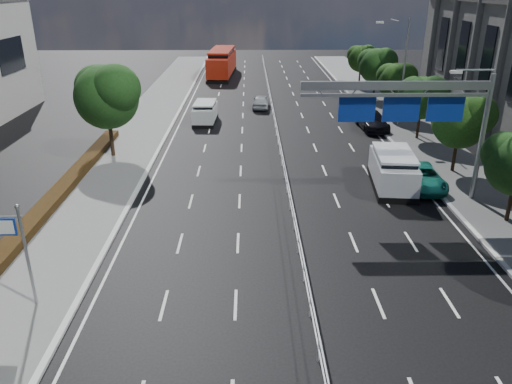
{
  "coord_description": "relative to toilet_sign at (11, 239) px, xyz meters",
  "views": [
    {
      "loc": [
        -2.25,
        -16.24,
        11.59
      ],
      "look_at": [
        -1.92,
        5.62,
        2.4
      ],
      "focal_mm": 35.0,
      "sensor_mm": 36.0,
      "label": 1
    }
  ],
  "objects": [
    {
      "name": "parked_car_dark",
      "position": [
        19.25,
        25.27,
        -2.21
      ],
      "size": [
        2.34,
        5.18,
        1.47
      ],
      "primitive_type": "imported",
      "rotation": [
        0.0,
        0.0,
        0.05
      ],
      "color": "black",
      "rests_on": "ground"
    },
    {
      "name": "near_car_silver",
      "position": [
        9.95,
        33.07,
        -2.28
      ],
      "size": [
        1.92,
        4.05,
        1.34
      ],
      "primitive_type": "imported",
      "rotation": [
        0.0,
        0.0,
        3.05
      ],
      "color": "#ADB1B5",
      "rests_on": "ground"
    },
    {
      "name": "kerb_near",
      "position": [
        1.95,
        0.0,
        -2.87
      ],
      "size": [
        0.25,
        140.0,
        0.15
      ],
      "primitive_type": "cube",
      "color": "silver",
      "rests_on": "ground"
    },
    {
      "name": "parked_car_teal",
      "position": [
        19.25,
        12.0,
        -2.28
      ],
      "size": [
        2.35,
        4.85,
        1.33
      ],
      "primitive_type": "imported",
      "rotation": [
        0.0,
        0.0,
        -0.03
      ],
      "color": "#197467",
      "rests_on": "ground"
    },
    {
      "name": "far_tree_h",
      "position": [
        22.2,
        44.48,
        0.48
      ],
      "size": [
        3.41,
        3.18,
        4.91
      ],
      "color": "black",
      "rests_on": "ground"
    },
    {
      "name": "far_tree_f",
      "position": [
        22.2,
        29.48,
        0.55
      ],
      "size": [
        3.52,
        3.28,
        5.02
      ],
      "color": "black",
      "rests_on": "ground"
    },
    {
      "name": "toilet_sign",
      "position": [
        0.0,
        0.0,
        0.0
      ],
      "size": [
        1.62,
        0.18,
        4.34
      ],
      "color": "gray",
      "rests_on": "ground"
    },
    {
      "name": "near_tree_back",
      "position": [
        -0.99,
        17.97,
        1.67
      ],
      "size": [
        4.84,
        4.51,
        6.69
      ],
      "color": "black",
      "rests_on": "ground"
    },
    {
      "name": "hedge_near",
      "position": [
        -2.35,
        5.0,
        -2.58
      ],
      "size": [
        1.0,
        36.0,
        0.44
      ],
      "primitive_type": "cube",
      "color": "black",
      "rests_on": "sidewalk_near"
    },
    {
      "name": "median_fence",
      "position": [
        10.95,
        22.5,
        -2.42
      ],
      "size": [
        0.05,
        85.0,
        1.02
      ],
      "color": "silver",
      "rests_on": "ground"
    },
    {
      "name": "far_tree_d",
      "position": [
        22.2,
        14.48,
        0.74
      ],
      "size": [
        3.85,
        3.59,
        5.34
      ],
      "color": "black",
      "rests_on": "ground"
    },
    {
      "name": "overhead_gantry",
      "position": [
        17.69,
        10.05,
        2.66
      ],
      "size": [
        10.24,
        0.38,
        7.45
      ],
      "color": "gray",
      "rests_on": "ground"
    },
    {
      "name": "near_car_dark",
      "position": [
        4.1,
        55.62,
        -2.12
      ],
      "size": [
        2.0,
        5.1,
        1.65
      ],
      "primitive_type": "imported",
      "rotation": [
        0.0,
        0.0,
        3.19
      ],
      "color": "black",
      "rests_on": "ground"
    },
    {
      "name": "far_tree_e",
      "position": [
        22.2,
        21.98,
        0.61
      ],
      "size": [
        3.63,
        3.38,
        5.13
      ],
      "color": "black",
      "rests_on": "ground"
    },
    {
      "name": "ground",
      "position": [
        10.95,
        0.0,
        -2.94
      ],
      "size": [
        160.0,
        160.0,
        0.0
      ],
      "primitive_type": "plane",
      "color": "black",
      "rests_on": "ground"
    },
    {
      "name": "streetlight_far",
      "position": [
        21.46,
        26.0,
        2.27
      ],
      "size": [
        2.78,
        2.4,
        9.0
      ],
      "color": "gray",
      "rests_on": "ground"
    },
    {
      "name": "silver_minivan",
      "position": [
        17.45,
        12.06,
        -1.84
      ],
      "size": [
        2.84,
        5.6,
        2.24
      ],
      "rotation": [
        0.0,
        0.0,
        -0.1
      ],
      "color": "black",
      "rests_on": "ground"
    },
    {
      "name": "sidewalk_near",
      "position": [
        -0.55,
        0.0,
        -2.87
      ],
      "size": [
        5.0,
        140.0,
        0.14
      ],
      "primitive_type": "cube",
      "color": "slate",
      "rests_on": "ground"
    },
    {
      "name": "white_minivan",
      "position": [
        4.83,
        27.54,
        -2.03
      ],
      "size": [
        2.04,
        4.39,
        1.87
      ],
      "rotation": [
        0.0,
        0.0,
        -0.04
      ],
      "color": "black",
      "rests_on": "ground"
    },
    {
      "name": "far_tree_g",
      "position": [
        22.2,
        36.98,
        0.81
      ],
      "size": [
        3.96,
        3.69,
        5.45
      ],
      "color": "black",
      "rests_on": "ground"
    },
    {
      "name": "pedestrian_b",
      "position": [
        24.35,
        23.0,
        -1.82
      ],
      "size": [
        0.99,
        0.8,
        1.96
      ],
      "primitive_type": "imported",
      "rotation": [
        0.0,
        0.0,
        3.2
      ],
      "color": "gray",
      "rests_on": "sidewalk_far"
    },
    {
      "name": "red_bus",
      "position": [
        5.19,
        51.72,
        -1.1
      ],
      "size": [
        3.57,
        12.01,
        3.54
      ],
      "rotation": [
        0.0,
        0.0,
        -0.06
      ],
      "color": "black",
      "rests_on": "ground"
    }
  ]
}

